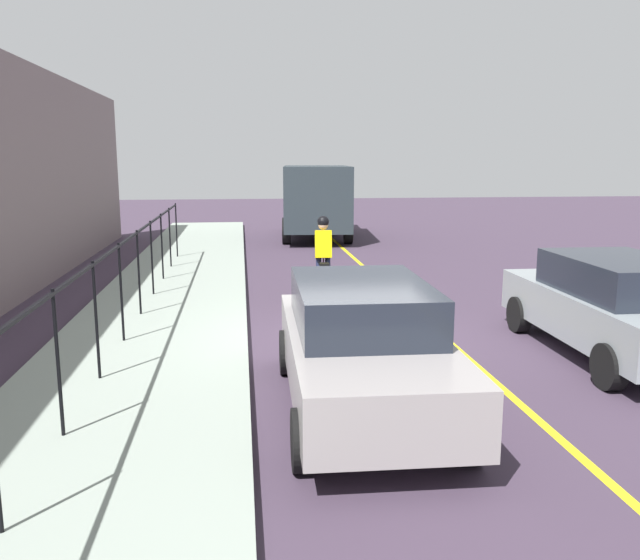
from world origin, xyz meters
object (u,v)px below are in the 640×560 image
box_truck_background (316,198)px  cyclist_lead (323,257)px  patrol_sedan (614,305)px  parked_sedan_rear (363,345)px

box_truck_background → cyclist_lead: bearing=179.0°
patrol_sedan → box_truck_background: (15.99, 2.85, 0.73)m
cyclist_lead → patrol_sedan: bearing=-137.5°
patrol_sedan → cyclist_lead: bearing=39.7°
parked_sedan_rear → box_truck_background: bearing=176.5°
patrol_sedan → box_truck_background: box_truck_background is taller
patrol_sedan → parked_sedan_rear: 4.62m
parked_sedan_rear → box_truck_background: box_truck_background is taller
cyclist_lead → patrol_sedan: size_ratio=0.41×
cyclist_lead → box_truck_background: box_truck_background is taller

